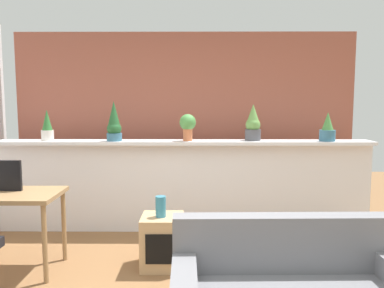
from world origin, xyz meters
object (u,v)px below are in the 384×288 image
tv_monitor (2,176)px  side_cube_shelf (162,242)px  potted_plant_2 (188,125)px  vase_on_shelf (161,207)px  desk (0,202)px  potted_plant_4 (328,129)px  potted_plant_3 (253,124)px  potted_plant_0 (47,127)px  potted_plant_1 (114,124)px

tv_monitor → side_cube_shelf: 1.64m
potted_plant_2 → vase_on_shelf: size_ratio=1.61×
desk → potted_plant_4: bearing=18.1°
potted_plant_2 → desk: (-1.72, -1.12, -0.65)m
potted_plant_2 → side_cube_shelf: potted_plant_2 is taller
potted_plant_2 → tv_monitor: bearing=-149.1°
potted_plant_3 → side_cube_shelf: potted_plant_3 is taller
side_cube_shelf → potted_plant_0: bearing=144.6°
tv_monitor → potted_plant_0: bearing=87.5°
potted_plant_4 → side_cube_shelf: 2.37m
potted_plant_1 → potted_plant_4: potted_plant_1 is taller
desk → vase_on_shelf: 1.49m
potted_plant_4 → vase_on_shelf: bearing=-151.6°
potted_plant_1 → side_cube_shelf: potted_plant_1 is taller
potted_plant_0 → tv_monitor: bearing=-92.5°
potted_plant_1 → potted_plant_4: bearing=0.2°
vase_on_shelf → tv_monitor: bearing=180.0°
potted_plant_0 → potted_plant_1: size_ratio=0.78×
potted_plant_1 → side_cube_shelf: size_ratio=0.95×
potted_plant_0 → desk: bearing=-91.9°
potted_plant_3 → vase_on_shelf: potted_plant_3 is taller
potted_plant_3 → potted_plant_4: size_ratio=1.27×
potted_plant_1 → desk: 1.54m
potted_plant_0 → potted_plant_1: bearing=-2.6°
potted_plant_0 → desk: potted_plant_0 is taller
potted_plant_1 → potted_plant_2: size_ratio=1.49×
potted_plant_1 → potted_plant_3: potted_plant_1 is taller
potted_plant_0 → potted_plant_2: (1.69, -0.02, 0.02)m
potted_plant_1 → potted_plant_4: (2.54, 0.01, -0.06)m
potted_plant_4 → tv_monitor: (-3.39, -1.02, -0.37)m
potted_plant_3 → potted_plant_4: (0.88, -0.07, -0.05)m
potted_plant_0 → vase_on_shelf: bearing=-36.0°
potted_plant_1 → vase_on_shelf: (0.64, -1.02, -0.72)m
side_cube_shelf → vase_on_shelf: size_ratio=2.51×
potted_plant_0 → tv_monitor: size_ratio=1.02×
side_cube_shelf → vase_on_shelf: bearing=-128.0°
potted_plant_3 → side_cube_shelf: (-1.01, -1.07, -1.06)m
potted_plant_3 → tv_monitor: size_ratio=1.20×
desk → potted_plant_3: bearing=25.0°
potted_plant_4 → potted_plant_0: bearing=179.5°
potted_plant_3 → desk: (-2.51, -1.17, -0.65)m
tv_monitor → vase_on_shelf: bearing=-0.0°
potted_plant_4 → potted_plant_1: bearing=-179.8°
potted_plant_0 → tv_monitor: (-0.05, -1.05, -0.39)m
potted_plant_2 → desk: size_ratio=0.29×
desk → side_cube_shelf: bearing=3.6°
potted_plant_2 → potted_plant_4: potted_plant_4 is taller
potted_plant_3 → vase_on_shelf: size_ratio=2.20×
potted_plant_1 → tv_monitor: (-0.86, -1.02, -0.43)m
potted_plant_1 → tv_monitor: 1.40m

